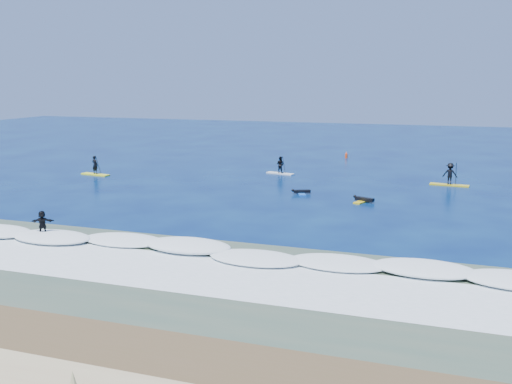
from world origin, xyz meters
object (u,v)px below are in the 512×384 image
(sup_paddler_right, at_px, (450,175))
(prone_paddler_far, at_px, (301,192))
(prone_paddler_near, at_px, (363,200))
(wave_surfer, at_px, (43,224))
(sup_paddler_center, at_px, (280,166))
(sup_paddler_left, at_px, (95,168))
(marker_buoy, at_px, (346,155))

(sup_paddler_right, relative_size, prone_paddler_far, 1.68)
(prone_paddler_near, bearing_deg, wave_surfer, 155.67)
(sup_paddler_right, bearing_deg, sup_paddler_center, -178.38)
(prone_paddler_near, height_order, wave_surfer, wave_surfer)
(sup_paddler_left, distance_m, prone_paddler_near, 25.95)
(prone_paddler_near, bearing_deg, sup_paddler_center, 63.64)
(sup_paddler_left, distance_m, sup_paddler_center, 17.43)
(marker_buoy, bearing_deg, sup_paddler_left, -136.96)
(sup_paddler_left, relative_size, wave_surfer, 1.48)
(wave_surfer, bearing_deg, prone_paddler_near, 19.86)
(prone_paddler_near, bearing_deg, sup_paddler_right, -12.75)
(sup_paddler_right, height_order, prone_paddler_far, sup_paddler_right)
(prone_paddler_far, bearing_deg, sup_paddler_left, 58.01)
(sup_paddler_left, height_order, sup_paddler_right, sup_paddler_right)
(sup_paddler_left, bearing_deg, sup_paddler_right, 18.50)
(prone_paddler_near, bearing_deg, sup_paddler_left, 102.13)
(sup_paddler_right, height_order, wave_surfer, sup_paddler_right)
(sup_paddler_center, height_order, prone_paddler_far, sup_paddler_center)
(sup_paddler_left, relative_size, prone_paddler_near, 1.43)
(sup_paddler_right, distance_m, prone_paddler_near, 10.75)
(prone_paddler_near, relative_size, marker_buoy, 2.86)
(sup_paddler_right, bearing_deg, prone_paddler_far, -139.69)
(sup_paddler_right, xyz_separation_m, marker_buoy, (-11.20, 14.15, -0.55))
(sup_paddler_center, xyz_separation_m, sup_paddler_right, (15.27, -1.21, 0.15))
(sup_paddler_left, xyz_separation_m, prone_paddler_near, (25.63, -4.02, -0.51))
(sup_paddler_left, bearing_deg, marker_buoy, 52.73)
(wave_surfer, distance_m, marker_buoy, 40.08)
(prone_paddler_far, xyz_separation_m, marker_buoy, (-0.16, 21.65, 0.19))
(sup_paddler_left, height_order, marker_buoy, sup_paddler_left)
(prone_paddler_far, bearing_deg, sup_paddler_center, 1.15)
(sup_paddler_right, bearing_deg, sup_paddler_left, -165.06)
(sup_paddler_left, xyz_separation_m, marker_buoy, (20.40, 19.05, -0.33))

